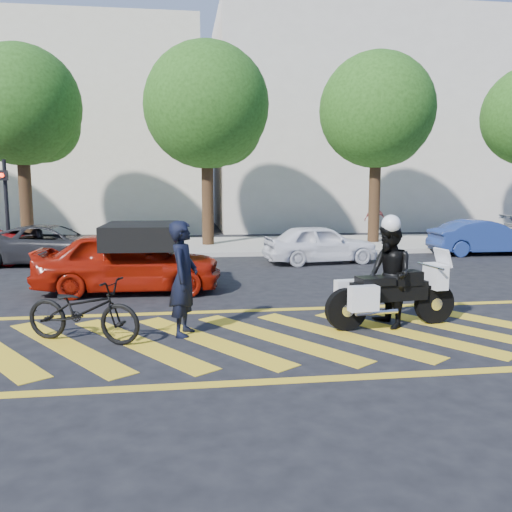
{
  "coord_description": "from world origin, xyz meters",
  "views": [
    {
      "loc": [
        -1.0,
        -8.41,
        2.54
      ],
      "look_at": [
        0.47,
        2.16,
        1.05
      ],
      "focal_mm": 38.0,
      "sensor_mm": 36.0,
      "label": 1
    }
  ],
  "objects": [
    {
      "name": "ground",
      "position": [
        0.0,
        0.0,
        0.0
      ],
      "size": [
        90.0,
        90.0,
        0.0
      ],
      "primitive_type": "plane",
      "color": "black",
      "rests_on": "ground"
    },
    {
      "name": "sidewalk",
      "position": [
        0.0,
        12.0,
        0.07
      ],
      "size": [
        60.0,
        5.0,
        0.15
      ],
      "primitive_type": "cube",
      "color": "#9E998E",
      "rests_on": "ground"
    },
    {
      "name": "crosswalk",
      "position": [
        -0.04,
        0.0,
        0.0
      ],
      "size": [
        12.33,
        4.0,
        0.01
      ],
      "color": "gold",
      "rests_on": "ground"
    },
    {
      "name": "building_left",
      "position": [
        -8.0,
        21.0,
        5.0
      ],
      "size": [
        16.0,
        8.0,
        10.0
      ],
      "primitive_type": "cube",
      "color": "beige",
      "rests_on": "ground"
    },
    {
      "name": "building_right",
      "position": [
        9.0,
        21.0,
        5.5
      ],
      "size": [
        16.0,
        8.0,
        11.0
      ],
      "primitive_type": "cube",
      "color": "beige",
      "rests_on": "ground"
    },
    {
      "name": "tree_left",
      "position": [
        -6.37,
        12.06,
        4.99
      ],
      "size": [
        4.2,
        4.2,
        7.26
      ],
      "color": "black",
      "rests_on": "ground"
    },
    {
      "name": "tree_center",
      "position": [
        0.13,
        12.06,
        5.1
      ],
      "size": [
        4.6,
        4.6,
        7.56
      ],
      "color": "black",
      "rests_on": "ground"
    },
    {
      "name": "tree_right",
      "position": [
        6.63,
        12.06,
        5.05
      ],
      "size": [
        4.4,
        4.4,
        7.41
      ],
      "color": "black",
      "rests_on": "ground"
    },
    {
      "name": "signal_pole",
      "position": [
        -6.5,
        9.74,
        1.92
      ],
      "size": [
        0.28,
        0.43,
        3.2
      ],
      "color": "black",
      "rests_on": "ground"
    },
    {
      "name": "officer_bike",
      "position": [
        -0.98,
        0.4,
        0.95
      ],
      "size": [
        0.61,
        0.78,
        1.9
      ],
      "primitive_type": "imported",
      "rotation": [
        0.0,
        0.0,
        1.33
      ],
      "color": "black",
      "rests_on": "ground"
    },
    {
      "name": "bicycle",
      "position": [
        -2.56,
        0.22,
        0.51
      ],
      "size": [
        2.06,
        1.36,
        1.02
      ],
      "primitive_type": "imported",
      "rotation": [
        0.0,
        0.0,
        1.18
      ],
      "color": "black",
      "rests_on": "ground"
    },
    {
      "name": "police_motorcycle",
      "position": [
        2.57,
        0.41,
        0.58
      ],
      "size": [
        2.44,
        0.86,
        1.08
      ],
      "rotation": [
        0.0,
        0.0,
        0.13
      ],
      "color": "black",
      "rests_on": "ground"
    },
    {
      "name": "officer_moto",
      "position": [
        2.55,
        0.41,
        0.91
      ],
      "size": [
        0.8,
        0.96,
        1.81
      ],
      "primitive_type": "imported",
      "rotation": [
        0.0,
        0.0,
        -1.44
      ],
      "color": "black",
      "rests_on": "ground"
    },
    {
      "name": "red_convertible",
      "position": [
        -2.2,
        4.08,
        0.71
      ],
      "size": [
        4.23,
        1.83,
        1.42
      ],
      "primitive_type": "imported",
      "rotation": [
        0.0,
        0.0,
        1.53
      ],
      "color": "#931406",
      "rests_on": "ground"
    },
    {
      "name": "parked_mid_left",
      "position": [
        -4.89,
        8.7,
        0.6
      ],
      "size": [
        4.51,
        2.42,
        1.21
      ],
      "primitive_type": "imported",
      "rotation": [
        0.0,
        0.0,
        1.47
      ],
      "color": "#232326",
      "rests_on": "ground"
    },
    {
      "name": "parked_mid_right",
      "position": [
        3.26,
        7.8,
        0.6
      ],
      "size": [
        3.65,
        1.82,
        1.19
      ],
      "primitive_type": "imported",
      "rotation": [
        0.0,
        0.0,
        1.69
      ],
      "color": "white",
      "rests_on": "ground"
    },
    {
      "name": "parked_right",
      "position": [
        9.33,
        8.88,
        0.6
      ],
      "size": [
        3.66,
        1.35,
        1.2
      ],
      "primitive_type": "imported",
      "rotation": [
        0.0,
        0.0,
        1.55
      ],
      "color": "navy",
      "rests_on": "ground"
    },
    {
      "name": "pedestrian_right",
      "position": [
        7.07,
        13.43,
        0.91
      ],
      "size": [
        0.9,
        0.39,
        1.52
      ],
      "primitive_type": "imported",
      "rotation": [
        0.0,
        0.0,
        3.12
      ],
      "color": "#A04848",
      "rests_on": "sidewalk"
    }
  ]
}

